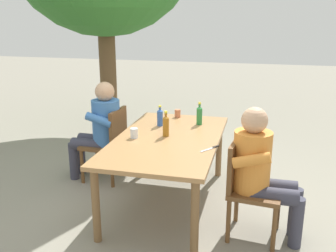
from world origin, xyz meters
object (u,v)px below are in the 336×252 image
at_px(bottle_amber, 166,125).
at_px(backpack_by_near_side, 184,138).
at_px(bottle_green, 199,115).
at_px(table_knife, 211,148).
at_px(cup_glass, 134,133).
at_px(backpack_by_far_side, 193,142).
at_px(person_in_plaid_shirt, 100,126).
at_px(person_in_white_shirt, 261,168).
at_px(bottle_blue, 160,117).
at_px(cup_terracotta, 178,113).
at_px(chair_far_right, 109,141).
at_px(chair_near_left, 247,184).
at_px(dining_table, 168,145).

distance_m(bottle_amber, backpack_by_near_side, 1.58).
distance_m(bottle_green, table_knife, 0.80).
bearing_deg(cup_glass, backpack_by_far_side, -12.31).
height_order(person_in_plaid_shirt, bottle_green, person_in_plaid_shirt).
relative_size(person_in_white_shirt, bottle_amber, 4.50).
relative_size(bottle_amber, bottle_blue, 1.13).
bearing_deg(cup_terracotta, chair_far_right, 117.26).
distance_m(bottle_blue, backpack_by_near_side, 1.27).
bearing_deg(chair_near_left, person_in_plaid_shirt, 64.83).
distance_m(dining_table, chair_near_left, 0.91).
height_order(person_in_white_shirt, person_in_plaid_shirt, same).
height_order(person_in_plaid_shirt, backpack_by_near_side, person_in_plaid_shirt).
distance_m(bottle_amber, bottle_blue, 0.38).
bearing_deg(bottle_blue, person_in_plaid_shirt, 87.81).
distance_m(person_in_white_shirt, backpack_by_far_side, 2.11).
distance_m(person_in_plaid_shirt, backpack_by_far_side, 1.46).
bearing_deg(bottle_amber, dining_table, -140.76).
bearing_deg(cup_glass, dining_table, -74.37).
bearing_deg(dining_table, person_in_plaid_shirt, 65.92).
height_order(cup_glass, backpack_by_near_side, cup_glass).
bearing_deg(backpack_by_far_side, cup_terracotta, 172.62).
relative_size(table_knife, backpack_by_far_side, 0.52).
height_order(dining_table, chair_far_right, chair_far_right).
xyz_separation_m(person_in_plaid_shirt, cup_terracotta, (0.37, -0.84, 0.11)).
bearing_deg(dining_table, person_in_white_shirt, -114.08).
bearing_deg(person_in_plaid_shirt, bottle_blue, -92.19).
height_order(bottle_amber, backpack_by_near_side, bottle_amber).
relative_size(cup_terracotta, table_knife, 0.45).
bearing_deg(bottle_amber, backpack_by_far_side, -1.65).
bearing_deg(backpack_by_far_side, dining_table, 179.68).
xyz_separation_m(chair_near_left, backpack_by_far_side, (1.84, 0.80, -0.30)).
bearing_deg(bottle_green, cup_terracotta, 50.91).
bearing_deg(person_in_white_shirt, cup_glass, 75.62).
bearing_deg(bottle_green, table_knife, -162.49).
xyz_separation_m(bottle_amber, table_knife, (-0.26, -0.50, -0.11)).
bearing_deg(person_in_white_shirt, table_knife, 67.52).
bearing_deg(backpack_by_near_side, bottle_amber, -175.72).
xyz_separation_m(bottle_blue, table_knife, (-0.60, -0.65, -0.10)).
bearing_deg(cup_glass, bottle_green, -41.33).
relative_size(person_in_white_shirt, person_in_plaid_shirt, 1.00).
bearing_deg(table_knife, chair_far_right, 63.71).
height_order(person_in_white_shirt, bottle_amber, person_in_white_shirt).
bearing_deg(chair_near_left, table_knife, 62.56).
xyz_separation_m(dining_table, chair_far_right, (0.41, 0.81, -0.16)).
xyz_separation_m(cup_glass, table_knife, (-0.13, -0.79, -0.05)).
xyz_separation_m(bottle_green, cup_glass, (-0.63, 0.55, -0.06)).
bearing_deg(chair_far_right, chair_near_left, -116.53).
height_order(person_in_plaid_shirt, cup_terracotta, person_in_plaid_shirt).
height_order(chair_near_left, bottle_amber, bottle_amber).
height_order(cup_terracotta, backpack_by_far_side, cup_terracotta).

